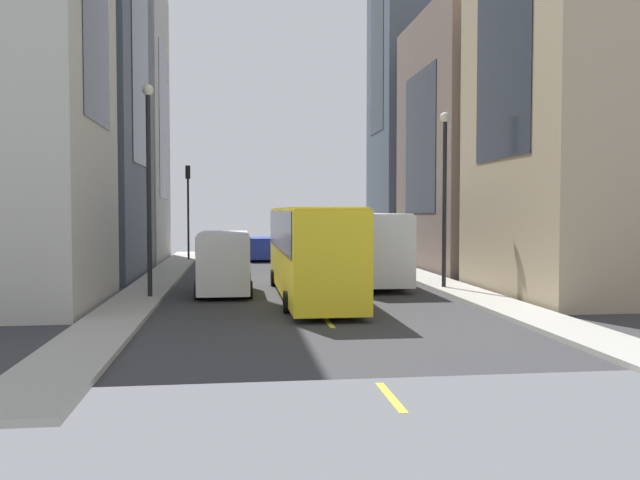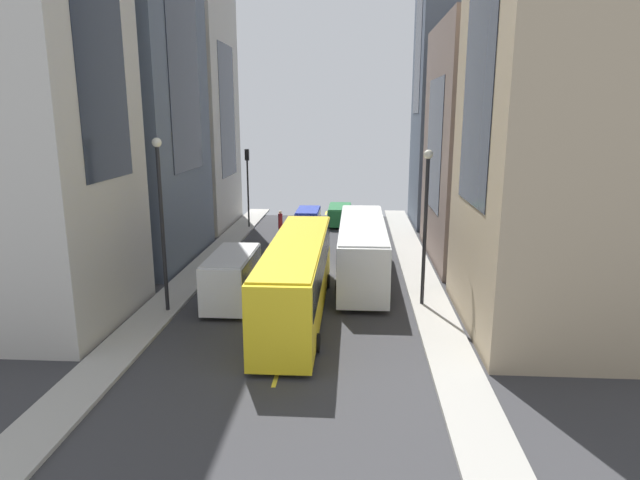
% 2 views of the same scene
% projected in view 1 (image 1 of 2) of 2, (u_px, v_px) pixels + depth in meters
% --- Properties ---
extents(ground_plane, '(39.17, 39.17, 0.00)m').
position_uv_depth(ground_plane, '(294.00, 281.00, 33.24)').
color(ground_plane, '#333335').
extents(sidewalk_west, '(1.92, 44.00, 0.15)m').
position_uv_depth(sidewalk_west, '(423.00, 277.00, 34.07)').
color(sidewalk_west, '#9E9B93').
rests_on(sidewalk_west, ground).
extents(sidewalk_east, '(1.92, 44.00, 0.15)m').
position_uv_depth(sidewalk_east, '(158.00, 281.00, 32.41)').
color(sidewalk_east, '#9E9B93').
rests_on(sidewalk_east, ground).
extents(lane_stripe_0, '(0.16, 2.00, 0.01)m').
position_uv_depth(lane_stripe_0, '(271.00, 254.00, 54.05)').
color(lane_stripe_0, yellow).
rests_on(lane_stripe_0, ground).
extents(lane_stripe_1, '(0.16, 2.00, 0.01)m').
position_uv_depth(lane_stripe_1, '(278.00, 261.00, 45.73)').
color(lane_stripe_1, yellow).
rests_on(lane_stripe_1, ground).
extents(lane_stripe_2, '(0.16, 2.00, 0.01)m').
position_uv_depth(lane_stripe_2, '(287.00, 273.00, 37.40)').
color(lane_stripe_2, yellow).
rests_on(lane_stripe_2, ground).
extents(lane_stripe_3, '(0.16, 2.00, 0.01)m').
position_uv_depth(lane_stripe_3, '(302.00, 290.00, 29.08)').
color(lane_stripe_3, yellow).
rests_on(lane_stripe_3, ground).
extents(lane_stripe_4, '(0.16, 2.00, 0.01)m').
position_uv_depth(lane_stripe_4, '(328.00, 322.00, 20.75)').
color(lane_stripe_4, yellow).
rests_on(lane_stripe_4, ground).
extents(lane_stripe_5, '(0.16, 2.00, 0.01)m').
position_uv_depth(lane_stripe_5, '(391.00, 397.00, 12.43)').
color(lane_stripe_5, yellow).
rests_on(lane_stripe_5, ground).
extents(building_west_1, '(7.00, 11.37, 14.88)m').
position_uv_depth(building_west_1, '(478.00, 143.00, 39.10)').
color(building_west_1, '#7A665B').
rests_on(building_west_1, ground).
extents(building_east_0, '(6.61, 9.37, 19.09)m').
position_uv_depth(building_east_0, '(114.00, 122.00, 45.71)').
color(building_east_0, '#B7B2A8').
rests_on(building_east_0, ground).
extents(building_east_1, '(9.90, 10.86, 26.07)m').
position_uv_depth(building_east_1, '(42.00, 25.00, 34.34)').
color(building_east_1, '#4C5666').
rests_on(building_east_1, ground).
extents(city_bus_white, '(2.80, 12.14, 3.35)m').
position_uv_depth(city_bus_white, '(359.00, 240.00, 33.20)').
color(city_bus_white, silver).
rests_on(city_bus_white, ground).
extents(streetcar_yellow, '(2.70, 13.35, 3.59)m').
position_uv_depth(streetcar_yellow, '(310.00, 244.00, 26.84)').
color(streetcar_yellow, yellow).
rests_on(streetcar_yellow, ground).
extents(delivery_van_white, '(2.25, 5.19, 2.58)m').
position_uv_depth(delivery_van_white, '(224.00, 258.00, 27.76)').
color(delivery_van_white, white).
rests_on(delivery_van_white, ground).
extents(car_blue_0, '(2.04, 4.11, 1.60)m').
position_uv_depth(car_blue_0, '(260.00, 247.00, 46.76)').
color(car_blue_0, '#2338AD').
rests_on(car_blue_0, ground).
extents(car_green_1, '(2.08, 4.37, 1.65)m').
position_uv_depth(car_green_1, '(296.00, 245.00, 48.61)').
color(car_green_1, '#1E7238').
rests_on(car_green_1, ground).
extents(pedestrian_crossing_near, '(0.37, 0.37, 2.18)m').
position_uv_depth(pedestrian_crossing_near, '(333.00, 245.00, 45.09)').
color(pedestrian_crossing_near, '#593372').
rests_on(pedestrian_crossing_near, ground).
extents(pedestrian_crossing_mid, '(0.33, 0.33, 2.15)m').
position_uv_depth(pedestrian_crossing_mid, '(235.00, 247.00, 42.57)').
color(pedestrian_crossing_mid, navy).
rests_on(pedestrian_crossing_mid, ground).
extents(pedestrian_walking_far, '(0.38, 0.38, 2.10)m').
position_uv_depth(pedestrian_walking_far, '(324.00, 245.00, 46.63)').
color(pedestrian_walking_far, navy).
rests_on(pedestrian_walking_far, ground).
extents(traffic_light_near_corner, '(0.32, 0.44, 6.41)m').
position_uv_depth(traffic_light_near_corner, '(188.00, 195.00, 45.60)').
color(traffic_light_near_corner, black).
rests_on(traffic_light_near_corner, ground).
extents(streetlamp_near, '(0.44, 0.44, 7.59)m').
position_uv_depth(streetlamp_near, '(445.00, 181.00, 28.97)').
color(streetlamp_near, black).
rests_on(streetlamp_near, ground).
extents(streetlamp_far, '(0.44, 0.44, 8.18)m').
position_uv_depth(streetlamp_far, '(149.00, 169.00, 25.73)').
color(streetlamp_far, black).
rests_on(streetlamp_far, ground).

